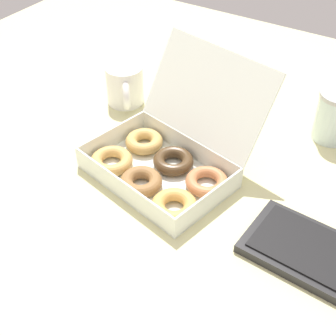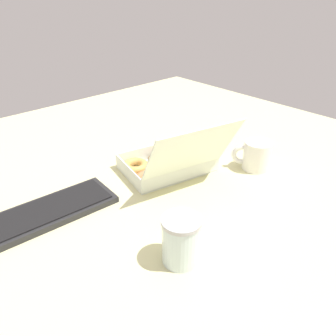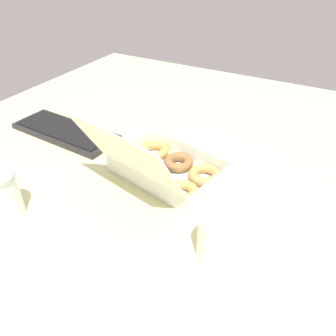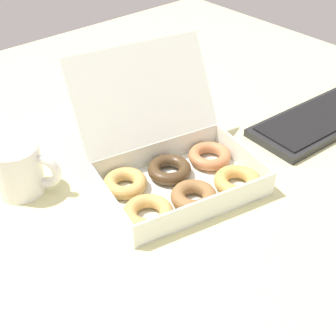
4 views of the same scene
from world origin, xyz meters
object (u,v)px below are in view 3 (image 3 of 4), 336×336
Objects in this scene: keyboard at (65,131)px; glass_jar at (1,196)px; donut_box at (164,168)px; coffee_mug at (219,236)px.

keyboard is 3.27× the size of glass_jar.
donut_box is 30.49cm from coffee_mug.
donut_box is 2.98× the size of glass_jar.
coffee_mug reaches higher than keyboard.
coffee_mug is at bearing -164.55° from glass_jar.
coffee_mug is 0.99× the size of glass_jar.
donut_box is 43.20cm from keyboard.
keyboard is at bearing -19.83° from coffee_mug.
donut_box is at bearing -129.10° from glass_jar.
donut_box reaches higher than keyboard.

